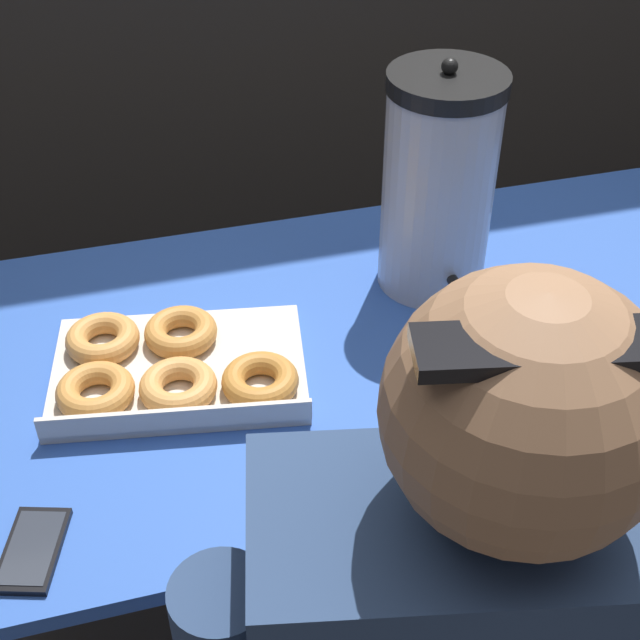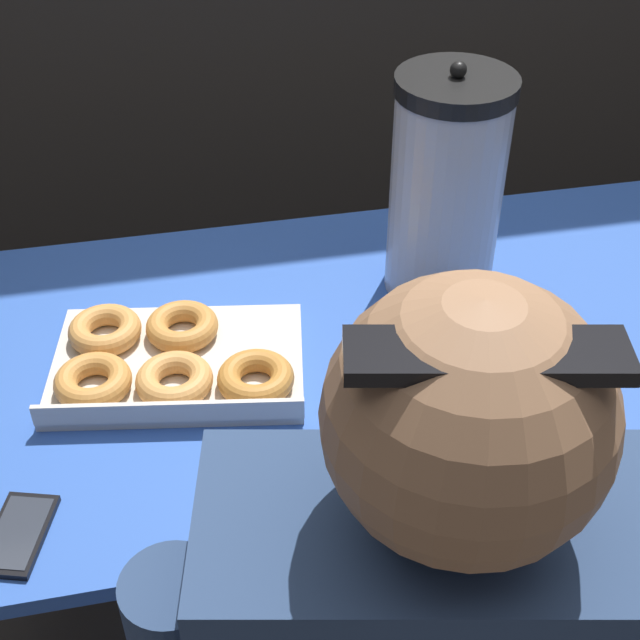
# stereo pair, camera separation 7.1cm
# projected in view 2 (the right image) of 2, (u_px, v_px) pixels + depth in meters

# --- Properties ---
(ground_plane) EXTENTS (12.00, 12.00, 0.00)m
(ground_plane) POSITION_uv_depth(u_px,v_px,m) (365.00, 586.00, 1.94)
(ground_plane) COLOR #3D3833
(folding_table) EXTENTS (1.59, 0.80, 0.70)m
(folding_table) POSITION_uv_depth(u_px,v_px,m) (378.00, 358.00, 1.52)
(folding_table) COLOR #2D56B2
(folding_table) RESTS_ON ground
(donut_box) EXTENTS (0.44, 0.34, 0.05)m
(donut_box) POSITION_uv_depth(u_px,v_px,m) (168.00, 362.00, 1.42)
(donut_box) COLOR beige
(donut_box) RESTS_ON folding_table
(coffee_urn) EXTENTS (0.20, 0.22, 0.42)m
(coffee_urn) POSITION_uv_depth(u_px,v_px,m) (446.00, 188.00, 1.50)
(coffee_urn) COLOR #B7B7BC
(coffee_urn) RESTS_ON folding_table
(cell_phone) EXTENTS (0.11, 0.15, 0.01)m
(cell_phone) POSITION_uv_depth(u_px,v_px,m) (18.00, 534.00, 1.18)
(cell_phone) COLOR black
(cell_phone) RESTS_ON folding_table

